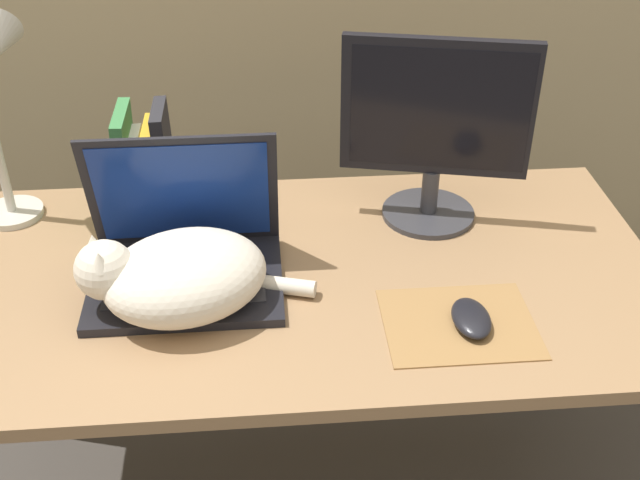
# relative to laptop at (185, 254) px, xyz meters

# --- Properties ---
(desk) EXTENTS (1.44, 0.74, 0.72)m
(desk) POSITION_rel_laptop_xyz_m (0.21, -0.01, -0.12)
(desk) COLOR #93704C
(desk) RESTS_ON ground_plane
(laptop) EXTENTS (0.36, 0.28, 0.28)m
(laptop) POSITION_rel_laptop_xyz_m (0.00, 0.00, 0.00)
(laptop) COLOR black
(laptop) RESTS_ON desk
(cat) EXTENTS (0.43, 0.32, 0.16)m
(cat) POSITION_rel_laptop_xyz_m (-0.01, -0.10, 0.02)
(cat) COLOR beige
(cat) RESTS_ON desk
(external_monitor) EXTENTS (0.38, 0.20, 0.40)m
(external_monitor) POSITION_rel_laptop_xyz_m (0.51, 0.18, 0.16)
(external_monitor) COLOR #333338
(external_monitor) RESTS_ON desk
(mousepad) EXTENTS (0.27, 0.22, 0.00)m
(mousepad) POSITION_rel_laptop_xyz_m (0.49, -0.19, -0.05)
(mousepad) COLOR olive
(mousepad) RESTS_ON desk
(computer_mouse) EXTENTS (0.07, 0.11, 0.03)m
(computer_mouse) POSITION_rel_laptop_xyz_m (0.51, -0.19, -0.04)
(computer_mouse) COLOR black
(computer_mouse) RESTS_ON mousepad
(book_row) EXTENTS (0.12, 0.15, 0.24)m
(book_row) POSITION_rel_laptop_xyz_m (-0.09, 0.25, 0.06)
(book_row) COLOR #387A42
(book_row) RESTS_ON desk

